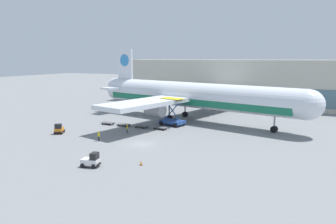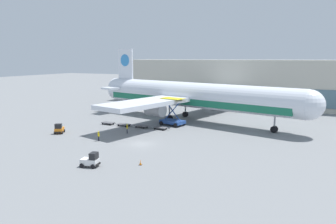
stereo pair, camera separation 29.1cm
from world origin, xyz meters
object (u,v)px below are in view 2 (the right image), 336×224
object	(u,v)px
baggage_tug_mid	(91,160)
traffic_cone_near	(140,162)
airplane_main	(189,96)
ground_crew_near	(127,128)
ground_crew_far	(99,135)
baggage_dolly_trail	(160,128)
baggage_dolly_second	(124,124)
scissor_lift_loader	(173,115)
baggage_dolly_lead	(108,123)
baggage_dolly_third	(142,126)
baggage_tug_foreground	(59,129)

from	to	relation	value
baggage_tug_mid	traffic_cone_near	size ratio (longest dim) A/B	3.48
airplane_main	ground_crew_near	size ratio (longest dim) A/B	31.16
ground_crew_far	baggage_dolly_trail	bearing A→B (deg)	-82.09
ground_crew_far	baggage_dolly_second	bearing A→B (deg)	-45.75
airplane_main	scissor_lift_loader	world-z (taller)	airplane_main
ground_crew_near	baggage_dolly_lead	bearing A→B (deg)	-156.91
scissor_lift_loader	baggage_dolly_lead	xyz separation A→B (m)	(-13.21, -5.54, -1.85)
scissor_lift_loader	ground_crew_near	distance (m)	11.91
scissor_lift_loader	baggage_dolly_trail	world-z (taller)	scissor_lift_loader
baggage_dolly_third	scissor_lift_loader	bearing A→B (deg)	50.61
scissor_lift_loader	traffic_cone_near	size ratio (longest dim) A/B	7.72
baggage_dolly_lead	ground_crew_near	world-z (taller)	ground_crew_near
baggage_dolly_trail	ground_crew_far	xyz separation A→B (m)	(-5.44, -13.27, 0.67)
baggage_dolly_trail	ground_crew_near	size ratio (longest dim) A/B	2.03
scissor_lift_loader	baggage_tug_mid	distance (m)	29.98
airplane_main	ground_crew_near	xyz separation A→B (m)	(-5.64, -17.87, -4.74)
scissor_lift_loader	baggage_tug_mid	world-z (taller)	scissor_lift_loader
baggage_dolly_lead	traffic_cone_near	size ratio (longest dim) A/B	4.83
airplane_main	baggage_tug_foreground	size ratio (longest dim) A/B	20.36
baggage_tug_mid	baggage_dolly_third	world-z (taller)	baggage_tug_mid
airplane_main	ground_crew_far	world-z (taller)	airplane_main
baggage_dolly_second	traffic_cone_near	distance (m)	26.67
baggage_tug_foreground	ground_crew_far	distance (m)	10.74
baggage_tug_foreground	traffic_cone_near	distance (m)	25.94
baggage_dolly_trail	traffic_cone_near	world-z (taller)	traffic_cone_near
airplane_main	baggage_tug_mid	bearing A→B (deg)	-76.10
baggage_dolly_second	ground_crew_near	bearing A→B (deg)	-47.79
baggage_tug_foreground	baggage_dolly_trail	world-z (taller)	baggage_tug_foreground
ground_crew_near	baggage_tug_foreground	bearing A→B (deg)	-98.12
baggage_tug_mid	ground_crew_far	world-z (taller)	baggage_tug_mid
airplane_main	baggage_dolly_third	xyz separation A→B (m)	(-5.77, -12.15, -5.45)
baggage_dolly_third	ground_crew_near	world-z (taller)	ground_crew_near
baggage_tug_mid	baggage_dolly_second	bearing A→B (deg)	101.55
airplane_main	scissor_lift_loader	size ratio (longest dim) A/B	9.60
ground_crew_near	traffic_cone_near	xyz separation A→B (m)	(12.29, -15.41, -0.72)
ground_crew_near	airplane_main	bearing A→B (deg)	127.64
traffic_cone_near	baggage_dolly_second	bearing A→B (deg)	128.73
baggage_dolly_trail	ground_crew_near	world-z (taller)	ground_crew_near
baggage_dolly_lead	ground_crew_near	xyz separation A→B (m)	(8.58, -5.38, 0.71)
baggage_dolly_trail	baggage_tug_foreground	bearing A→B (deg)	-140.40
airplane_main	traffic_cone_near	size ratio (longest dim) A/B	74.06
airplane_main	baggage_tug_foreground	bearing A→B (deg)	-113.90
baggage_tug_foreground	baggage_tug_mid	xyz separation A→B (m)	(18.47, -12.99, 0.00)
baggage_dolly_second	baggage_dolly_third	distance (m)	4.27
baggage_tug_mid	baggage_dolly_trail	distance (m)	25.04
airplane_main	scissor_lift_loader	distance (m)	7.89
baggage_dolly_second	baggage_tug_foreground	bearing A→B (deg)	-120.26
traffic_cone_near	scissor_lift_loader	bearing A→B (deg)	106.23
baggage_dolly_lead	ground_crew_far	xyz separation A→B (m)	(7.38, -12.69, 0.67)
baggage_tug_foreground	baggage_dolly_second	bearing A→B (deg)	116.19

